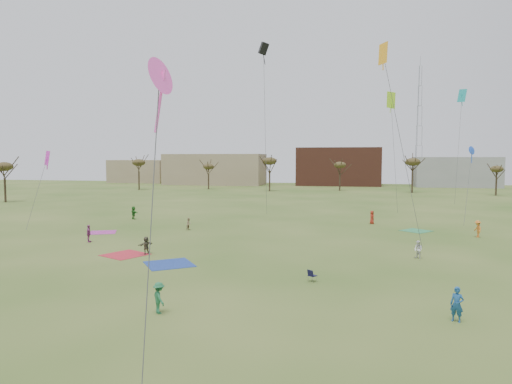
% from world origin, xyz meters
% --- Properties ---
extents(ground, '(260.00, 260.00, 0.00)m').
position_xyz_m(ground, '(0.00, 0.00, 0.00)').
color(ground, '#305219').
rests_on(ground, ground).
extents(flyer_near_center, '(1.26, 1.28, 1.77)m').
position_xyz_m(flyer_near_center, '(-1.70, -6.73, 0.88)').
color(flyer_near_center, '#22673E').
rests_on(flyer_near_center, ground).
extents(flyer_near_right, '(0.81, 0.71, 1.88)m').
position_xyz_m(flyer_near_right, '(14.36, -4.78, 0.94)').
color(flyer_near_right, navy).
rests_on(flyer_near_right, ground).
extents(spectator_fore_b, '(0.76, 0.86, 1.48)m').
position_xyz_m(spectator_fore_b, '(-10.36, 21.98, 0.74)').
color(spectator_fore_b, tan).
rests_on(spectator_fore_b, ground).
extents(spectator_fore_c, '(1.17, 1.55, 1.63)m').
position_xyz_m(spectator_fore_c, '(-9.31, 7.85, 0.82)').
color(spectator_fore_c, brown).
rests_on(spectator_fore_c, ground).
extents(flyer_mid_b, '(0.93, 1.33, 1.87)m').
position_xyz_m(flyer_mid_b, '(22.54, 23.52, 0.94)').
color(flyer_mid_b, orange).
rests_on(flyer_mid_b, ground).
extents(spectator_mid_d, '(0.79, 1.14, 1.80)m').
position_xyz_m(spectator_mid_d, '(-17.76, 12.24, 0.90)').
color(spectator_mid_d, '#9D4186').
rests_on(spectator_mid_d, ground).
extents(spectator_mid_e, '(0.95, 0.96, 1.56)m').
position_xyz_m(spectator_mid_e, '(14.58, 10.93, 0.78)').
color(spectator_mid_e, white).
rests_on(spectator_mid_e, ground).
extents(flyer_far_a, '(1.67, 1.48, 1.84)m').
position_xyz_m(flyer_far_a, '(-21.49, 29.75, 0.92)').
color(flyer_far_a, '#266B23').
rests_on(flyer_far_a, ground).
extents(flyer_far_b, '(0.82, 1.00, 1.75)m').
position_xyz_m(flyer_far_b, '(11.61, 31.79, 0.88)').
color(flyer_far_b, '#A62B1C').
rests_on(flyer_far_b, ground).
extents(blanket_red, '(4.51, 4.51, 0.03)m').
position_xyz_m(blanket_red, '(-11.05, 7.21, 0.00)').
color(blanket_red, red).
rests_on(blanket_red, ground).
extents(blanket_blue, '(5.07, 5.07, 0.03)m').
position_xyz_m(blanket_blue, '(-5.75, 4.58, 0.00)').
color(blanket_blue, '#223E94').
rests_on(blanket_blue, ground).
extents(blanket_plum, '(3.90, 3.90, 0.03)m').
position_xyz_m(blanket_plum, '(-19.61, 18.16, 0.00)').
color(blanket_plum, '#B5379D').
rests_on(blanket_plum, ground).
extents(blanket_olive, '(4.16, 4.16, 0.03)m').
position_xyz_m(blanket_olive, '(16.55, 26.78, 0.00)').
color(blanket_olive, '#338D55').
rests_on(blanket_olive, ground).
extents(camp_chair_center, '(0.72, 0.73, 0.87)m').
position_xyz_m(camp_chair_center, '(6.19, 1.65, 0.26)').
color(camp_chair_center, '#151437').
rests_on(camp_chair_center, ground).
extents(kites_aloft, '(60.41, 69.99, 23.12)m').
position_xyz_m(kites_aloft, '(0.65, 23.02, 18.77)').
color(kites_aloft, green).
rests_on(kites_aloft, ground).
extents(tree_line, '(117.44, 49.32, 8.91)m').
position_xyz_m(tree_line, '(-2.85, 79.12, 7.09)').
color(tree_line, '#3A2B1E').
rests_on(tree_line, ground).
extents(building_tan, '(32.00, 14.00, 10.00)m').
position_xyz_m(building_tan, '(-35.00, 115.00, 5.00)').
color(building_tan, '#937F60').
rests_on(building_tan, ground).
extents(building_brick, '(26.00, 16.00, 12.00)m').
position_xyz_m(building_brick, '(5.00, 120.00, 6.00)').
color(building_brick, brown).
rests_on(building_brick, ground).
extents(building_grey, '(24.00, 12.00, 9.00)m').
position_xyz_m(building_grey, '(40.00, 118.00, 4.50)').
color(building_grey, gray).
rests_on(building_grey, ground).
extents(building_tan_west, '(20.00, 12.00, 8.00)m').
position_xyz_m(building_tan_west, '(-65.00, 122.00, 4.00)').
color(building_tan_west, '#937F60').
rests_on(building_tan_west, ground).
extents(radio_tower, '(1.51, 1.72, 41.00)m').
position_xyz_m(radio_tower, '(30.00, 125.00, 19.21)').
color(radio_tower, '#9EA3A8').
rests_on(radio_tower, ground).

